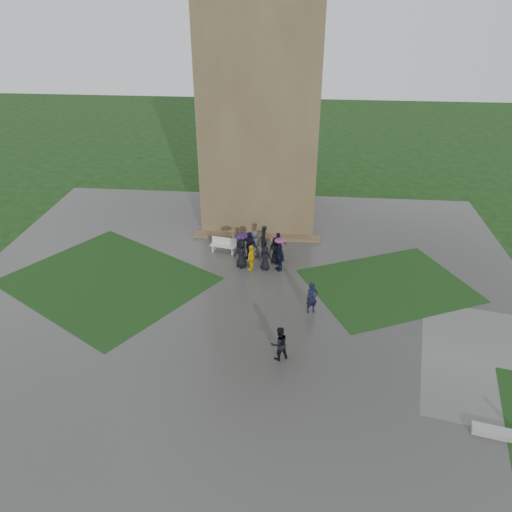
# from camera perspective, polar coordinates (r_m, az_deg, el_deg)

# --- Properties ---
(ground) EXTENTS (120.00, 120.00, 0.00)m
(ground) POSITION_cam_1_polar(r_m,az_deg,el_deg) (26.54, -2.13, -8.24)
(ground) COLOR black
(plaza) EXTENTS (34.00, 34.00, 0.02)m
(plaza) POSITION_cam_1_polar(r_m,az_deg,el_deg) (28.15, -1.61, -5.79)
(plaza) COLOR #363633
(plaza) RESTS_ON ground
(lawn_inset_left) EXTENTS (14.10, 13.46, 0.01)m
(lawn_inset_left) POSITION_cam_1_polar(r_m,az_deg,el_deg) (31.78, -16.59, -2.68)
(lawn_inset_left) COLOR black
(lawn_inset_left) RESTS_ON plaza
(lawn_inset_right) EXTENTS (11.12, 10.15, 0.01)m
(lawn_inset_right) POSITION_cam_1_polar(r_m,az_deg,el_deg) (31.00, 14.90, -3.28)
(lawn_inset_right) COLOR black
(lawn_inset_right) RESTS_ON plaza
(tower) EXTENTS (8.00, 8.00, 18.00)m
(tower) POSITION_cam_1_polar(r_m,az_deg,el_deg) (36.79, 0.70, 17.83)
(tower) COLOR brown
(tower) RESTS_ON ground
(tower_plinth) EXTENTS (9.00, 0.80, 0.22)m
(tower_plinth) POSITION_cam_1_polar(r_m,az_deg,el_deg) (35.47, 0.03, 2.23)
(tower_plinth) COLOR brown
(tower_plinth) RESTS_ON plaza
(bench) EXTENTS (1.79, 0.85, 1.00)m
(bench) POSITION_cam_1_polar(r_m,az_deg,el_deg) (33.50, -3.74, 1.25)
(bench) COLOR silver
(bench) RESTS_ON plaza
(visitor_cluster) EXTENTS (3.54, 3.32, 2.42)m
(visitor_cluster) POSITION_cam_1_polar(r_m,az_deg,el_deg) (31.89, 0.57, 0.81)
(visitor_cluster) COLOR black
(visitor_cluster) RESTS_ON plaza
(pedestrian_mid) EXTENTS (0.78, 0.66, 1.81)m
(pedestrian_mid) POSITION_cam_1_polar(r_m,az_deg,el_deg) (27.37, 6.41, -4.78)
(pedestrian_mid) COLOR black
(pedestrian_mid) RESTS_ON plaza
(pedestrian_near) EXTENTS (1.00, 0.84, 1.78)m
(pedestrian_near) POSITION_cam_1_polar(r_m,az_deg,el_deg) (24.09, 2.68, -9.95)
(pedestrian_near) COLOR black
(pedestrian_near) RESTS_ON plaza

